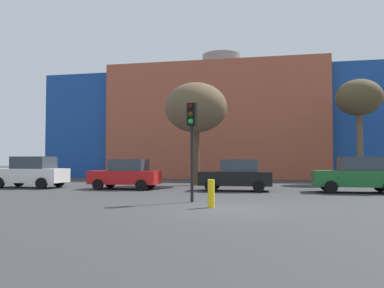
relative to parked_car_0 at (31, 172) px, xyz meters
The scene contains 10 objects.
ground_plane 15.11m from the parked_car_0, 31.83° to the right, with size 200.00×200.00×0.00m, color #38383A.
building_backdrop 21.95m from the parked_car_0, 65.23° to the left, with size 33.67×12.39×12.71m.
parked_car_0 is the anchor object (origin of this frame).
parked_car_1 6.04m from the parked_car_0, ahead, with size 3.90×1.92×1.69m.
parked_car_2 12.33m from the parked_car_0, ahead, with size 3.87×1.90×1.68m.
parked_car_3 18.42m from the parked_car_0, ahead, with size 4.18×2.05×1.81m.
traffic_light_island 12.86m from the parked_car_0, 28.92° to the right, with size 0.39×0.39×3.88m.
bare_tree_1 11.03m from the parked_car_0, 25.29° to the left, with size 4.14×4.14×6.80m.
bare_tree_2 22.82m from the parked_car_0, 23.66° to the left, with size 3.28×3.28×7.50m.
bollard_yellow_0 14.42m from the parked_car_0, 32.60° to the right, with size 0.24×0.24×0.97m, color yellow.
Camera 1 is at (1.43, -13.31, 1.61)m, focal length 36.94 mm.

